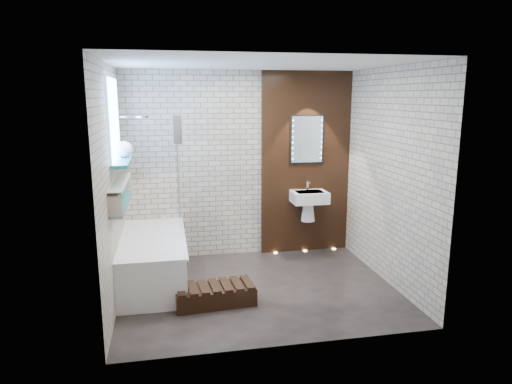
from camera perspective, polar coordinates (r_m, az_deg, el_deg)
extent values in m
plane|color=black|center=(5.63, 0.30, -11.85)|extent=(3.20, 3.20, 0.00)
cube|color=#C0B698|center=(6.50, -1.96, 3.34)|extent=(3.20, 0.04, 2.60)
cube|color=#C0B698|center=(4.00, 4.01, -2.08)|extent=(3.20, 0.04, 2.60)
cube|color=#C0B698|center=(5.17, -17.34, 0.59)|extent=(0.04, 2.60, 2.60)
cube|color=#C0B698|center=(5.77, 16.10, 1.79)|extent=(0.04, 2.60, 2.60)
plane|color=white|center=(5.16, 0.33, 15.61)|extent=(3.20, 3.20, 0.00)
cube|color=black|center=(6.69, 6.16, 3.52)|extent=(1.30, 0.06, 2.60)
cube|color=#7FADE0|center=(5.43, -17.25, 8.57)|extent=(0.03, 1.00, 0.90)
cube|color=teal|center=(5.47, -16.17, 3.69)|extent=(0.18, 1.00, 0.04)
cube|color=teal|center=(5.35, -16.29, -1.33)|extent=(0.14, 1.30, 0.03)
cube|color=#B2A899|center=(5.31, -16.43, 1.09)|extent=(0.14, 1.30, 0.03)
cube|color=#B2A899|center=(4.71, -17.02, -1.70)|extent=(0.14, 0.03, 0.26)
cube|color=#B2A899|center=(5.95, -15.84, 1.12)|extent=(0.14, 0.03, 0.26)
cube|color=white|center=(5.85, -12.57, -8.30)|extent=(0.75, 1.70, 0.55)
cube|color=white|center=(5.76, -12.70, -5.59)|extent=(0.79, 1.74, 0.03)
cylinder|color=silver|center=(6.44, -11.25, -2.98)|extent=(0.04, 0.04, 0.12)
cube|color=white|center=(6.02, -9.53, 2.30)|extent=(0.01, 0.78, 1.40)
cube|color=black|center=(5.84, -9.69, 7.64)|extent=(0.10, 0.26, 0.34)
cylinder|color=silver|center=(6.01, -13.94, 9.01)|extent=(0.18, 0.18, 0.02)
cube|color=white|center=(6.57, 6.61, -0.63)|extent=(0.50, 0.36, 0.16)
cone|color=white|center=(6.67, 6.43, -2.39)|extent=(0.20, 0.20, 0.28)
cylinder|color=silver|center=(6.64, 6.38, 0.81)|extent=(0.03, 0.03, 0.14)
cube|color=black|center=(6.61, 6.31, 6.47)|extent=(0.50, 0.02, 0.70)
cube|color=silver|center=(6.60, 6.34, 6.46)|extent=(0.45, 0.01, 0.65)
cube|color=black|center=(5.24, -5.11, -12.60)|extent=(0.90, 0.45, 0.19)
cylinder|color=maroon|center=(5.00, -16.67, -1.28)|extent=(0.06, 0.06, 0.14)
cylinder|color=#B4651B|center=(5.05, -16.62, -1.32)|extent=(0.05, 0.05, 0.11)
sphere|color=white|center=(5.65, -15.97, 5.11)|extent=(0.19, 0.19, 0.19)
cylinder|color=#FFD899|center=(6.82, 2.44, -7.50)|extent=(0.06, 0.06, 0.01)
cylinder|color=#FFD899|center=(6.93, 6.09, -7.22)|extent=(0.06, 0.06, 0.01)
cylinder|color=#FFD899|center=(7.07, 9.60, -6.93)|extent=(0.06, 0.06, 0.01)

